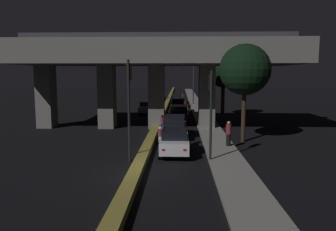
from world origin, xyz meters
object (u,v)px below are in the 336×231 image
(car_white_lead, at_px, (175,141))
(car_black_third, at_px, (179,114))
(car_taxi_yellow_fourth, at_px, (178,105))
(car_silver_sixth, at_px, (178,98))
(motorcycle_white_filtering_near, at_px, (160,137))
(pedestrian_on_sidewalk, at_px, (229,134))
(car_silver_second, at_px, (174,126))
(traffic_light_left_of_median, at_px, (129,93))
(traffic_light_right_of_median, at_px, (211,100))
(car_dark_red_third_oncoming, at_px, (160,96))
(motorcycle_blue_filtering_mid, at_px, (162,124))
(car_dark_red_fifth, at_px, (179,102))
(car_dark_blue_second_oncoming, at_px, (153,99))
(car_silver_lead_oncoming, at_px, (146,107))
(street_lamp, at_px, (192,75))

(car_white_lead, distance_m, car_black_third, 13.46)
(car_taxi_yellow_fourth, distance_m, car_silver_sixth, 14.14)
(motorcycle_white_filtering_near, distance_m, pedestrian_on_sidewalk, 4.72)
(car_silver_second, bearing_deg, traffic_light_left_of_median, 163.17)
(traffic_light_left_of_median, relative_size, car_taxi_yellow_fourth, 1.34)
(traffic_light_right_of_median, height_order, car_dark_red_third_oncoming, traffic_light_right_of_median)
(car_silver_sixth, xyz_separation_m, car_dark_red_third_oncoming, (-3.54, 7.34, -0.05))
(traffic_light_left_of_median, xyz_separation_m, motorcycle_blue_filtering_mid, (1.34, 10.08, -3.31))
(car_dark_red_fifth, height_order, motorcycle_white_filtering_near, car_dark_red_fifth)
(car_dark_blue_second_oncoming, bearing_deg, car_silver_lead_oncoming, -1.07)
(car_silver_second, height_order, car_black_third, car_black_third)
(car_dark_red_fifth, bearing_deg, car_black_third, 178.62)
(motorcycle_white_filtering_near, bearing_deg, car_dark_red_fifth, -5.59)
(traffic_light_right_of_median, height_order, motorcycle_blue_filtering_mid, traffic_light_right_of_median)
(car_silver_second, bearing_deg, car_white_lead, -177.53)
(pedestrian_on_sidewalk, bearing_deg, street_lamp, 92.48)
(car_silver_second, xyz_separation_m, car_silver_sixth, (0.05, 29.90, -0.01))
(car_dark_red_third_oncoming, bearing_deg, car_dark_blue_second_oncoming, -1.69)
(street_lamp, xyz_separation_m, car_dark_red_fifth, (-1.98, -3.19, -4.15))
(car_dark_blue_second_oncoming, xyz_separation_m, pedestrian_on_sidewalk, (7.58, -30.52, 0.07))
(car_silver_second, xyz_separation_m, motorcycle_blue_filtering_mid, (-1.11, 2.68, -0.27))
(car_silver_lead_oncoming, height_order, pedestrian_on_sidewalk, pedestrian_on_sidewalk)
(car_silver_lead_oncoming, relative_size, motorcycle_blue_filtering_mid, 2.33)
(car_dark_blue_second_oncoming, bearing_deg, car_white_lead, 5.84)
(traffic_light_left_of_median, height_order, car_dark_red_fifth, traffic_light_left_of_median)
(car_silver_lead_oncoming, distance_m, car_dark_blue_second_oncoming, 11.24)
(traffic_light_right_of_median, xyz_separation_m, street_lamp, (0.19, 34.77, 1.34))
(traffic_light_right_of_median, height_order, motorcycle_white_filtering_near, traffic_light_right_of_median)
(car_dark_red_third_oncoming, bearing_deg, motorcycle_blue_filtering_mid, 4.28)
(pedestrian_on_sidewalk, bearing_deg, car_white_lead, -153.32)
(car_silver_lead_oncoming, relative_size, car_dark_blue_second_oncoming, 0.92)
(car_black_third, xyz_separation_m, pedestrian_on_sidewalk, (3.32, -11.64, 0.08))
(motorcycle_blue_filtering_mid, bearing_deg, car_dark_red_third_oncoming, 3.21)
(car_white_lead, distance_m, pedestrian_on_sidewalk, 4.05)
(car_silver_sixth, relative_size, car_dark_red_third_oncoming, 1.14)
(car_silver_second, distance_m, car_taxi_yellow_fourth, 15.76)
(traffic_light_right_of_median, height_order, car_silver_sixth, traffic_light_right_of_median)
(car_silver_second, bearing_deg, car_silver_sixth, 1.41)
(traffic_light_right_of_median, height_order, pedestrian_on_sidewalk, traffic_light_right_of_median)
(car_dark_blue_second_oncoming, bearing_deg, motorcycle_blue_filtering_mid, 5.43)
(motorcycle_blue_filtering_mid, bearing_deg, traffic_light_left_of_median, 171.69)
(street_lamp, distance_m, car_black_third, 20.14)
(street_lamp, distance_m, car_dark_red_third_oncoming, 12.16)
(car_dark_red_third_oncoming, bearing_deg, motorcycle_white_filtering_near, 3.94)
(traffic_light_right_of_median, relative_size, car_taxi_yellow_fourth, 1.20)
(car_dark_blue_second_oncoming, height_order, motorcycle_blue_filtering_mid, car_dark_blue_second_oncoming)
(car_silver_second, xyz_separation_m, pedestrian_on_sidewalk, (3.71, -3.92, 0.12))
(car_dark_red_third_oncoming, xyz_separation_m, motorcycle_white_filtering_near, (2.54, -40.47, -0.24))
(car_dark_red_fifth, xyz_separation_m, pedestrian_on_sidewalk, (3.34, -28.09, 0.27))
(street_lamp, relative_size, car_dark_red_third_oncoming, 2.01)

